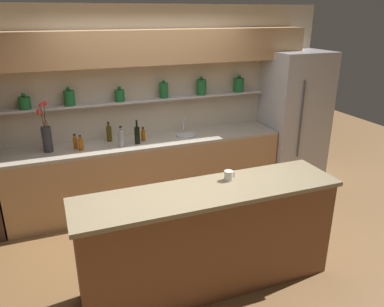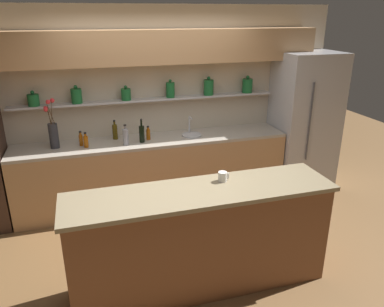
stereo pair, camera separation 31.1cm
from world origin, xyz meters
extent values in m
plane|color=brown|center=(0.00, 0.00, 0.00)|extent=(12.00, 12.00, 0.00)
cube|color=beige|center=(0.00, 1.60, 1.30)|extent=(5.20, 0.10, 2.60)
cube|color=#B7B7BC|center=(-0.08, 1.46, 1.41)|extent=(3.51, 0.18, 0.02)
cylinder|color=#19602D|center=(-1.50, 1.45, 1.49)|extent=(0.14, 0.14, 0.14)
sphere|color=#19602D|center=(-1.50, 1.45, 1.59)|extent=(0.05, 0.05, 0.05)
cylinder|color=#19602D|center=(-0.99, 1.45, 1.51)|extent=(0.13, 0.13, 0.18)
sphere|color=#19602D|center=(-0.99, 1.45, 1.63)|extent=(0.05, 0.05, 0.05)
cylinder|color=#19602D|center=(-0.37, 1.45, 1.49)|extent=(0.12, 0.12, 0.15)
sphere|color=#19602D|center=(-0.37, 1.45, 1.59)|extent=(0.04, 0.04, 0.04)
cylinder|color=#19602D|center=(0.22, 1.45, 1.52)|extent=(0.12, 0.12, 0.20)
sphere|color=#19602D|center=(0.22, 1.45, 1.64)|extent=(0.04, 0.04, 0.04)
cylinder|color=#19602D|center=(0.76, 1.45, 1.52)|extent=(0.14, 0.14, 0.21)
sphere|color=#19602D|center=(0.76, 1.45, 1.65)|extent=(0.05, 0.05, 0.05)
cylinder|color=#19602D|center=(1.35, 1.45, 1.52)|extent=(0.14, 0.14, 0.19)
sphere|color=#19602D|center=(1.35, 1.45, 1.64)|extent=(0.05, 0.05, 0.05)
cube|color=tan|center=(0.00, 1.38, 2.09)|extent=(4.42, 0.34, 0.42)
cube|color=tan|center=(-0.08, 1.24, 0.44)|extent=(3.61, 0.62, 0.88)
cube|color=#ADA393|center=(-0.08, 1.24, 0.90)|extent=(3.61, 0.62, 0.04)
cube|color=brown|center=(0.00, -0.58, 0.49)|extent=(2.38, 0.55, 0.98)
cube|color=gray|center=(0.00, -0.58, 1.00)|extent=(2.44, 0.61, 0.04)
cube|color=#B7B7BC|center=(2.17, 1.20, 0.99)|extent=(0.85, 0.70, 1.99)
cylinder|color=#4C4C51|center=(2.02, 0.83, 1.09)|extent=(0.02, 0.02, 1.09)
cylinder|color=#2D2D33|center=(-1.31, 1.26, 1.07)|extent=(0.11, 0.11, 0.31)
cylinder|color=#4C3319|center=(-1.31, 1.24, 1.37)|extent=(0.07, 0.02, 0.28)
sphere|color=red|center=(-1.31, 1.20, 1.51)|extent=(0.05, 0.05, 0.05)
cylinder|color=#4C3319|center=(-1.33, 1.24, 1.32)|extent=(0.04, 0.04, 0.18)
sphere|color=red|center=(-1.35, 1.21, 1.42)|extent=(0.05, 0.05, 0.05)
cylinder|color=#4C3319|center=(-1.30, 1.28, 1.37)|extent=(0.03, 0.02, 0.27)
sphere|color=red|center=(-1.28, 1.31, 1.50)|extent=(0.06, 0.06, 0.06)
cylinder|color=#4C3319|center=(-1.33, 1.24, 1.33)|extent=(0.02, 0.02, 0.21)
sphere|color=red|center=(-1.35, 1.21, 1.44)|extent=(0.05, 0.05, 0.05)
cylinder|color=#B7B7BC|center=(0.45, 1.24, 0.93)|extent=(0.27, 0.27, 0.02)
cylinder|color=#B7B7BC|center=(0.45, 1.34, 1.05)|extent=(0.02, 0.02, 0.22)
cylinder|color=#B7B7BC|center=(0.45, 1.28, 1.16)|extent=(0.02, 0.12, 0.02)
cylinder|color=#9E4C0A|center=(-0.94, 1.17, 0.99)|extent=(0.06, 0.06, 0.14)
cylinder|color=#9E4C0A|center=(-0.94, 1.17, 1.08)|extent=(0.03, 0.03, 0.04)
cylinder|color=black|center=(-0.94, 1.17, 1.10)|extent=(0.03, 0.03, 0.01)
cylinder|color=#9E4C0A|center=(-0.14, 1.24, 0.99)|extent=(0.05, 0.05, 0.14)
cylinder|color=#9E4C0A|center=(-0.14, 1.24, 1.07)|extent=(0.03, 0.03, 0.04)
cylinder|color=black|center=(-0.14, 1.24, 1.10)|extent=(0.03, 0.03, 0.01)
cylinder|color=gray|center=(-0.45, 1.12, 1.02)|extent=(0.07, 0.07, 0.21)
cylinder|color=gray|center=(-0.45, 1.12, 1.15)|extent=(0.03, 0.03, 0.04)
cylinder|color=black|center=(-0.45, 1.12, 1.18)|extent=(0.03, 0.03, 0.01)
cylinder|color=black|center=(-0.24, 1.16, 1.03)|extent=(0.07, 0.07, 0.22)
cylinder|color=black|center=(-0.24, 1.16, 1.18)|extent=(0.02, 0.02, 0.08)
cylinder|color=black|center=(-0.24, 1.16, 1.22)|extent=(0.03, 0.03, 0.01)
cylinder|color=#47380A|center=(-0.55, 1.39, 1.02)|extent=(0.07, 0.07, 0.19)
cylinder|color=#47380A|center=(-0.55, 1.39, 1.14)|extent=(0.03, 0.03, 0.05)
cylinder|color=black|center=(-0.55, 1.39, 1.17)|extent=(0.03, 0.03, 0.01)
cylinder|color=#9E4C0A|center=(-0.99, 1.24, 0.99)|extent=(0.05, 0.05, 0.14)
cylinder|color=#9E4C0A|center=(-0.99, 1.24, 1.08)|extent=(0.03, 0.03, 0.04)
cylinder|color=black|center=(-0.99, 1.24, 1.10)|extent=(0.03, 0.03, 0.01)
cylinder|color=silver|center=(0.25, -0.46, 1.07)|extent=(0.08, 0.08, 0.09)
cube|color=silver|center=(0.30, -0.46, 1.07)|extent=(0.02, 0.01, 0.06)
camera|label=1|loc=(-1.23, -3.31, 2.50)|focal=35.00mm
camera|label=2|loc=(-0.94, -3.42, 2.50)|focal=35.00mm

